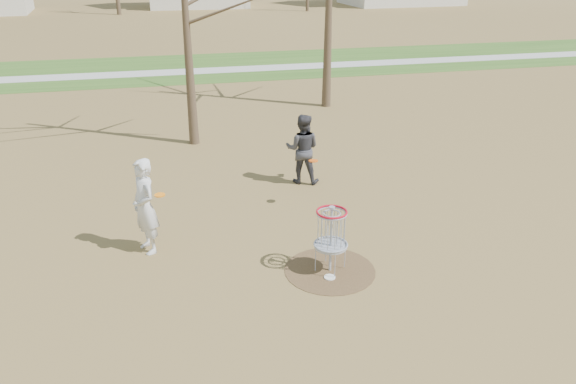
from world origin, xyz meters
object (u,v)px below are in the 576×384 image
object	(u,v)px
disc_grounded	(330,277)
player_standing	(145,207)
player_throwing	(303,149)
disc_golf_basket	(331,229)

from	to	relation	value
disc_grounded	player_standing	bearing A→B (deg)	150.63
player_throwing	disc_golf_basket	size ratio (longest dim) A/B	1.40
disc_grounded	disc_golf_basket	size ratio (longest dim) A/B	0.16
player_throwing	disc_golf_basket	distance (m)	4.58
disc_golf_basket	player_standing	bearing A→B (deg)	154.75
disc_golf_basket	player_throwing	bearing A→B (deg)	82.47
player_standing	player_throwing	distance (m)	4.99
player_standing	disc_golf_basket	distance (m)	3.83
player_standing	player_throwing	xyz separation A→B (m)	(4.06, 2.91, -0.07)
player_standing	disc_golf_basket	xyz separation A→B (m)	(3.46, -1.63, -0.10)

